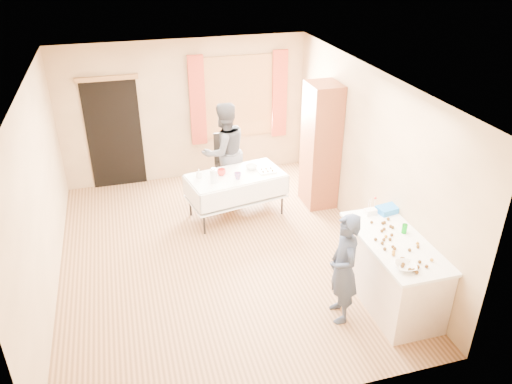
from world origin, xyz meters
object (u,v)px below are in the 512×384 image
object	(u,v)px
counter	(391,271)
party_table	(236,191)
cabinet	(321,146)
woman	(224,152)
chair	(228,173)
girl	(343,269)

from	to	relation	value
counter	party_table	distance (m)	2.96
cabinet	woman	distance (m)	1.65
party_table	woman	distance (m)	0.80
counter	woman	xyz separation A→B (m)	(-1.40, 3.31, 0.42)
woman	counter	bearing A→B (deg)	94.50
woman	cabinet	bearing A→B (deg)	138.41
party_table	woman	xyz separation A→B (m)	(-0.03, 0.68, 0.42)
counter	chair	bearing A→B (deg)	109.84
chair	woman	distance (m)	0.63
cabinet	party_table	size ratio (longest dim) A/B	1.27
cabinet	chair	bearing A→B (deg)	146.64
counter	chair	world-z (taller)	chair
cabinet	woman	bearing A→B (deg)	156.88
cabinet	chair	distance (m)	1.83
party_table	girl	size ratio (longest dim) A/B	1.17
counter	chair	distance (m)	3.81
party_table	woman	bearing A→B (deg)	81.87
cabinet	girl	size ratio (longest dim) A/B	1.48
cabinet	woman	xyz separation A→B (m)	(-1.50, 0.64, -0.19)
counter	girl	distance (m)	0.79
party_table	cabinet	bearing A→B (deg)	-9.10
chair	woman	bearing A→B (deg)	-107.67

